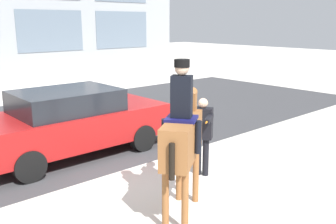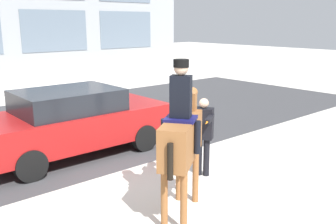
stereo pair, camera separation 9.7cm
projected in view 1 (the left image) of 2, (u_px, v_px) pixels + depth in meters
ground_plane at (124, 181)px, 7.67m from camera, size 80.00×80.00×0.00m
road_surface at (32, 132)px, 11.13m from camera, size 25.29×8.50×0.01m
mounted_horse_lead at (183, 135)px, 6.07m from camera, size 1.64×1.30×2.63m
pedestrian_bystander at (203, 131)px, 7.76m from camera, size 0.72×0.78×1.67m
street_car_near_lane at (71, 121)px, 9.05m from camera, size 4.67×2.07×1.62m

